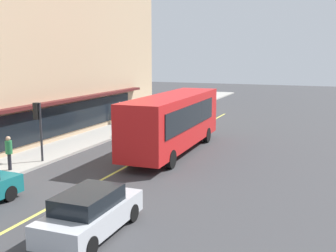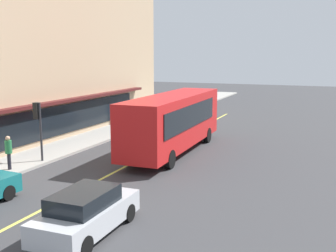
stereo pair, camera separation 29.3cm
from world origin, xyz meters
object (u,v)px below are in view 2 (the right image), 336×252
(pedestrian_mid_block, at_px, (121,110))
(bus, at_px, (174,120))
(car_navy, at_px, (146,125))
(traffic_light, at_px, (38,118))
(pedestrian_by_curb, at_px, (8,149))
(car_silver, at_px, (86,212))

(pedestrian_mid_block, bearing_deg, bus, -133.78)
(bus, bearing_deg, car_navy, 41.91)
(traffic_light, relative_size, pedestrian_by_curb, 1.85)
(bus, xyz_separation_m, traffic_light, (-5.23, 5.84, 0.55))
(bus, height_order, pedestrian_by_curb, bus)
(bus, distance_m, pedestrian_by_curb, 9.51)
(pedestrian_mid_block, bearing_deg, traffic_light, -172.09)
(traffic_light, xyz_separation_m, pedestrian_by_curb, (-2.06, 0.21, -1.34))
(car_navy, bearing_deg, bus, -138.09)
(traffic_light, bearing_deg, car_navy, -10.67)
(car_silver, bearing_deg, pedestrian_mid_block, 25.60)
(bus, height_order, car_silver, bus)
(car_silver, xyz_separation_m, pedestrian_by_curb, (4.75, 7.73, 0.45))
(car_silver, relative_size, pedestrian_mid_block, 2.34)
(pedestrian_by_curb, height_order, pedestrian_mid_block, pedestrian_mid_block)
(car_navy, relative_size, pedestrian_by_curb, 2.54)
(pedestrian_by_curb, distance_m, pedestrian_mid_block, 14.63)
(car_navy, bearing_deg, pedestrian_mid_block, 51.95)
(bus, distance_m, traffic_light, 7.86)
(bus, relative_size, pedestrian_by_curb, 6.46)
(traffic_light, distance_m, pedestrian_by_curb, 2.47)
(car_navy, bearing_deg, traffic_light, 169.33)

